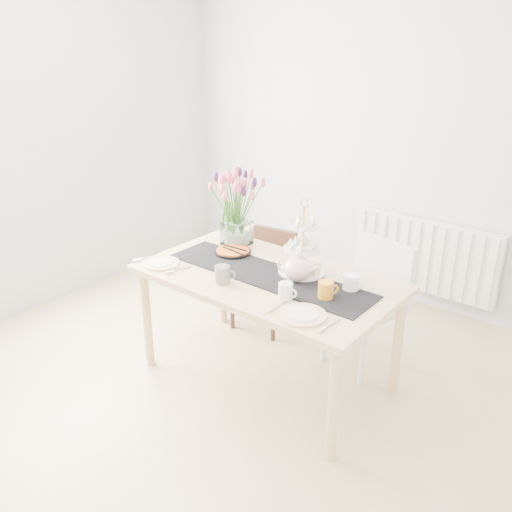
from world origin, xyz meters
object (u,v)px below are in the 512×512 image
Objects in this scene: chair_white at (373,295)px; cake_stand at (302,255)px; tart_tin at (233,252)px; tulip_vase at (236,197)px; plate_right at (302,315)px; chair_brown at (269,271)px; teapot at (298,269)px; radiator at (424,256)px; mug_orange at (326,290)px; dining_table at (267,286)px; mug_white at (286,291)px; plate_left at (161,263)px; cream_jug at (351,282)px; mug_grey at (222,275)px.

chair_white is 0.66m from cake_stand.
cake_stand is at bearing 2.67° from tart_tin.
plate_right is at bearing -31.25° from tulip_vase.
chair_brown is 2.80× the size of teapot.
radiator is at bearing 75.96° from teapot.
chair_white is 8.36× the size of mug_orange.
mug_white is at bearing -34.48° from dining_table.
tulip_vase is 0.78m from teapot.
mug_white is 0.41× the size of plate_left.
chair_white is at bearing 76.52° from mug_white.
mug_white is (-0.23, -0.33, 0.00)m from cream_jug.
mug_grey is at bearing -78.12° from chair_brown.
tulip_vase reaches higher than radiator.
mug_orange is (-0.06, -0.19, 0.00)m from cream_jug.
mug_white reaches higher than tart_tin.
mug_grey reaches higher than plate_right.
tulip_vase reaches higher than plate_left.
cream_jug is at bearing 15.74° from dining_table.
dining_table is 0.55m from plate_right.
tart_tin reaches higher than chair_brown.
teapot is 2.73× the size of mug_white.
chair_brown is at bearing 76.73° from mug_grey.
tulip_vase is at bearing -145.09° from chair_white.
cake_stand is 4.16× the size of mug_orange.
chair_brown is 0.89m from cake_stand.
mug_grey is 0.46× the size of plate_left.
mug_orange reaches higher than plate_left.
cake_stand is 0.36m from cream_jug.
tart_tin is 0.75m from mug_white.
mug_orange is at bearing -5.67° from dining_table.
mug_white reaches higher than dining_table.
teapot is 0.25m from mug_white.
dining_table reaches higher than chair_brown.
chair_white reaches higher than plate_right.
tulip_vase is at bearing 144.92° from mug_white.
cream_jug is at bearing 0.63° from tart_tin.
cake_stand is 0.56m from plate_right.
chair_brown is 0.97m from teapot.
plate_right is (1.11, 0.00, 0.00)m from plate_left.
plate_left is (-1.06, -0.92, 0.25)m from chair_white.
teapot reaches higher than plate_left.
mug_grey reaches higher than plate_left.
tulip_vase is (-0.03, -0.34, 0.67)m from chair_brown.
plate_left is at bearing -124.61° from chair_white.
tulip_vase is 2.35× the size of teapot.
mug_white is 0.94× the size of mug_orange.
chair_white is 0.88m from mug_white.
tulip_vase reaches higher than cream_jug.
teapot reaches higher than cream_jug.
tulip_vase reaches higher than chair_white.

